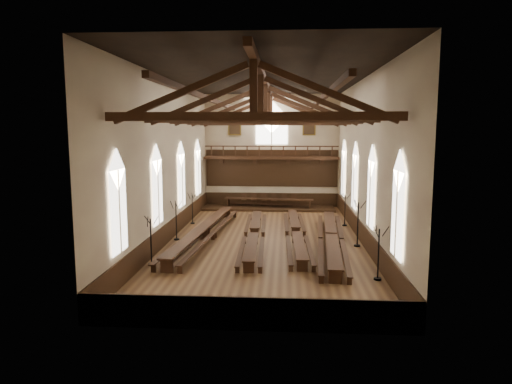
% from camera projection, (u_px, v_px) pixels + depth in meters
% --- Properties ---
extents(ground, '(26.00, 26.00, 0.00)m').
position_uv_depth(ground, '(265.00, 240.00, 28.59)').
color(ground, brown).
rests_on(ground, ground).
extents(room_walls, '(26.00, 26.00, 26.00)m').
position_uv_depth(room_walls, '(265.00, 137.00, 27.71)').
color(room_walls, beige).
rests_on(room_walls, ground).
extents(wainscot_band, '(12.00, 26.00, 1.20)m').
position_uv_depth(wainscot_band, '(265.00, 231.00, 28.51)').
color(wainscot_band, '#361F10').
rests_on(wainscot_band, ground).
extents(side_windows, '(11.85, 19.80, 4.50)m').
position_uv_depth(side_windows, '(265.00, 181.00, 28.08)').
color(side_windows, white).
rests_on(side_windows, room_walls).
extents(end_window, '(2.80, 0.12, 3.80)m').
position_uv_depth(end_window, '(272.00, 126.00, 40.35)').
color(end_window, silver).
rests_on(end_window, room_walls).
extents(minstrels_gallery, '(11.80, 1.24, 3.70)m').
position_uv_depth(minstrels_gallery, '(271.00, 163.00, 40.57)').
color(minstrels_gallery, '#3B2013').
rests_on(minstrels_gallery, room_walls).
extents(portraits, '(7.75, 0.09, 1.45)m').
position_uv_depth(portraits, '(272.00, 127.00, 40.37)').
color(portraits, brown).
rests_on(portraits, room_walls).
extents(roof_trusses, '(11.70, 25.70, 2.80)m').
position_uv_depth(roof_trusses, '(265.00, 107.00, 27.47)').
color(roof_trusses, '#3B2013').
rests_on(roof_trusses, room_walls).
extents(refectory_row_a, '(2.19, 15.00, 0.80)m').
position_uv_depth(refectory_row_a, '(204.00, 229.00, 28.99)').
color(refectory_row_a, '#3B2013').
rests_on(refectory_row_a, ground).
extents(refectory_row_b, '(1.54, 13.66, 0.67)m').
position_uv_depth(refectory_row_b, '(254.00, 233.00, 28.44)').
color(refectory_row_b, '#3B2013').
rests_on(refectory_row_b, ground).
extents(refectory_row_c, '(1.51, 13.71, 0.67)m').
position_uv_depth(refectory_row_c, '(296.00, 232.00, 28.70)').
color(refectory_row_c, '#3B2013').
rests_on(refectory_row_c, ground).
extents(refectory_row_d, '(2.03, 14.58, 0.76)m').
position_uv_depth(refectory_row_d, '(332.00, 237.00, 27.22)').
color(refectory_row_d, '#3B2013').
rests_on(refectory_row_d, ground).
extents(dais, '(11.40, 2.93, 0.20)m').
position_uv_depth(dais, '(269.00, 208.00, 39.86)').
color(dais, '#361F10').
rests_on(dais, ground).
extents(high_table, '(7.80, 1.66, 0.73)m').
position_uv_depth(high_table, '(269.00, 200.00, 39.76)').
color(high_table, '#3B2013').
rests_on(high_table, dais).
extents(high_chairs, '(4.98, 0.48, 1.08)m').
position_uv_depth(high_chairs, '(269.00, 199.00, 40.52)').
color(high_chairs, '#3B2013').
rests_on(high_chairs, dais).
extents(candelabrum_left_near, '(0.77, 0.75, 2.57)m').
position_uv_depth(candelabrum_left_near, '(151.00, 250.00, 23.25)').
color(candelabrum_left_near, black).
rests_on(candelabrum_left_near, ground).
extents(candelabrum_left_mid, '(0.75, 0.72, 2.50)m').
position_uv_depth(candelabrum_left_mid, '(176.00, 228.00, 28.58)').
color(candelabrum_left_mid, black).
rests_on(candelabrum_left_mid, ground).
extents(candelabrum_left_far, '(0.70, 0.66, 2.30)m').
position_uv_depth(candelabrum_left_far, '(192.00, 214.00, 33.50)').
color(candelabrum_left_far, black).
rests_on(candelabrum_left_far, ground).
extents(candelabrum_right_near, '(0.74, 0.77, 2.55)m').
position_uv_depth(candelabrum_right_near, '(378.00, 264.00, 20.96)').
color(candelabrum_right_near, black).
rests_on(candelabrum_right_near, ground).
extents(candelabrum_right_mid, '(0.75, 0.86, 2.81)m').
position_uv_depth(candelabrum_right_mid, '(358.00, 232.00, 26.98)').
color(candelabrum_right_mid, black).
rests_on(candelabrum_right_mid, ground).
extents(candelabrum_right_far, '(0.67, 0.74, 2.42)m').
position_uv_depth(candelabrum_right_far, '(345.00, 216.00, 32.79)').
color(candelabrum_right_far, black).
rests_on(candelabrum_right_far, ground).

